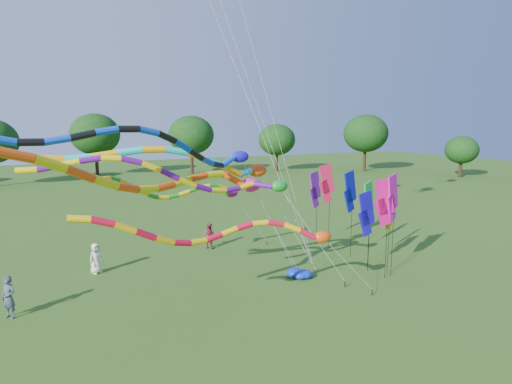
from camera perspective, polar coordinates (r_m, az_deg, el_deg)
name	(u,v)px	position (r m, az deg, el deg)	size (l,w,h in m)	color
ground	(319,316)	(18.74, 8.43, -16.04)	(160.00, 160.00, 0.00)	#255215
tree_ring	(328,172)	(20.11, 9.58, 2.60)	(118.54, 114.34, 9.40)	#382314
tube_kite_red	(244,233)	(16.53, -1.58, -5.47)	(12.58, 1.39, 5.72)	black
tube_kite_orange	(162,178)	(15.98, -12.43, 1.82)	(15.02, 6.02, 8.04)	black
tube_kite_purple	(196,179)	(17.31, -7.96, 1.75)	(13.51, 1.20, 7.37)	black
tube_kite_blue	(170,149)	(16.27, -11.42, 5.64)	(13.41, 4.79, 8.45)	black
tube_kite_cyan	(161,160)	(17.56, -12.59, 4.20)	(16.15, 2.47, 8.65)	black
tube_kite_green	(192,191)	(23.51, -8.47, 0.19)	(10.49, 3.98, 6.06)	black
banner_pole_magenta_a	(384,203)	(22.51, 16.68, -1.38)	(1.14, 0.38, 5.25)	black
banner_pole_orange	(388,206)	(23.12, 17.24, -1.84)	(1.11, 0.50, 4.97)	black
banner_pole_blue_a	(366,214)	(23.46, 14.48, -2.85)	(1.16, 0.12, 4.44)	black
banner_pole_blue_b	(350,192)	(25.58, 12.43, 0.01)	(1.14, 0.37, 5.25)	black
banner_pole_green	(369,203)	(24.73, 14.77, -1.42)	(1.10, 0.51, 4.80)	black
banner_pole_violet	(315,190)	(28.29, 7.87, 0.29)	(1.13, 0.43, 4.89)	black
banner_pole_magenta_b	(393,198)	(22.79, 17.75, -0.78)	(1.11, 0.48, 5.46)	black
banner_pole_red	(327,184)	(27.15, 9.40, 1.09)	(1.16, 0.19, 5.46)	black
blue_nylon_heap	(302,274)	(22.69, 6.11, -10.84)	(1.51, 1.51, 0.46)	#0D2DB3
person_a	(96,258)	(24.60, -20.55, -8.27)	(0.81, 0.52, 1.65)	silver
person_b	(9,297)	(20.68, -30.11, -12.06)	(0.65, 0.43, 1.79)	#3E4657
person_c	(209,236)	(27.72, -6.28, -5.81)	(0.79, 0.62, 1.63)	maroon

